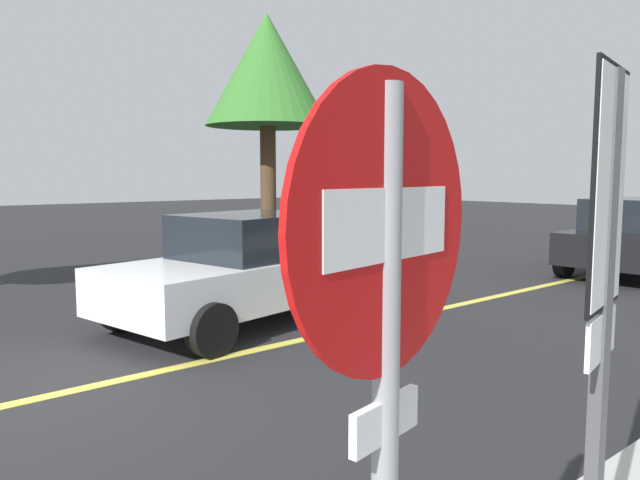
{
  "coord_description": "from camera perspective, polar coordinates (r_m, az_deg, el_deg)",
  "views": [
    {
      "loc": [
        -1.4,
        -5.86,
        2.08
      ],
      "look_at": [
        3.55,
        0.01,
        1.26
      ],
      "focal_mm": 33.96,
      "sensor_mm": 36.0,
      "label": 1
    }
  ],
  "objects": [
    {
      "name": "lane_marking_centre",
      "position": [
        7.61,
        -3.17,
        -9.69
      ],
      "size": [
        28.0,
        0.16,
        0.01
      ],
      "primitive_type": "cube",
      "color": "#E0D14C"
    },
    {
      "name": "ground_plane",
      "position": [
        6.37,
        -25.92,
        -13.55
      ],
      "size": [
        80.0,
        80.0,
        0.0
      ],
      "primitive_type": "plane",
      "color": "#262628"
    },
    {
      "name": "stop_sign",
      "position": [
        1.57,
        6.23,
        -11.82
      ],
      "size": [
        0.75,
        0.16,
        2.34
      ],
      "color": "gray",
      "rests_on": "ground_plane"
    },
    {
      "name": "speed_limit_sign",
      "position": [
        2.74,
        25.28,
        -1.09
      ],
      "size": [
        0.53,
        0.14,
        2.52
      ],
      "color": "#4C4C51",
      "rests_on": "ground_plane"
    },
    {
      "name": "car_white_behind_van",
      "position": [
        8.59,
        -7.0,
        -2.64
      ],
      "size": [
        4.24,
        2.61,
        1.54
      ],
      "color": "white",
      "rests_on": "ground_plane"
    },
    {
      "name": "car_black_far_lane",
      "position": [
        14.32,
        27.89,
        0.31
      ],
      "size": [
        4.46,
        2.31,
        1.6
      ],
      "color": "black",
      "rests_on": "ground_plane"
    },
    {
      "name": "tree_centre_verge",
      "position": [
        13.87,
        -4.99,
        15.44
      ],
      "size": [
        2.76,
        2.76,
        5.62
      ],
      "color": "#513823",
      "rests_on": "ground_plane"
    }
  ]
}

